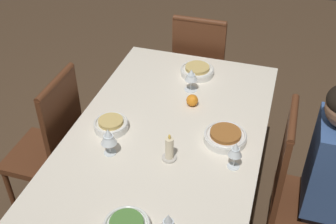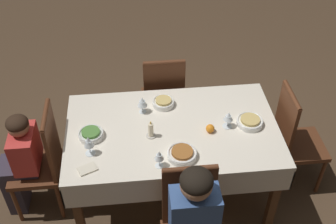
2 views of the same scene
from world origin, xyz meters
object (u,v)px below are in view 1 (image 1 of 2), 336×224
at_px(dining_table, 166,147).
at_px(bowl_north, 111,124).
at_px(chair_east, 200,72).
at_px(orange_fruit, 192,100).
at_px(bowl_east, 197,70).
at_px(wine_glass_west, 168,223).
at_px(wine_glass_north, 108,137).
at_px(candle_centerpiece, 169,150).
at_px(chair_south, 298,191).
at_px(chair_north, 52,145).
at_px(wine_glass_east, 191,76).
at_px(wine_glass_south, 235,150).
at_px(bowl_south, 225,136).

distance_m(dining_table, bowl_north, 0.30).
height_order(chair_east, orange_fruit, chair_east).
distance_m(chair_east, bowl_east, 0.51).
xyz_separation_m(bowl_north, bowl_east, (0.63, -0.29, -0.00)).
height_order(wine_glass_west, bowl_north, wine_glass_west).
bearing_deg(wine_glass_north, orange_fruit, -29.66).
bearing_deg(candle_centerpiece, wine_glass_north, 99.18).
height_order(chair_south, candle_centerpiece, chair_south).
distance_m(bowl_east, candle_centerpiece, 0.76).
distance_m(chair_south, chair_north, 1.37).
distance_m(bowl_north, wine_glass_east, 0.55).
height_order(wine_glass_west, wine_glass_east, wine_glass_west).
height_order(bowl_north, wine_glass_east, wine_glass_east).
bearing_deg(wine_glass_south, chair_east, 20.13).
height_order(chair_east, wine_glass_east, chair_east).
distance_m(wine_glass_north, wine_glass_east, 0.67).
bearing_deg(wine_glass_east, wine_glass_south, -147.86).
relative_size(chair_east, bowl_south, 4.67).
relative_size(chair_east, bowl_north, 5.67).
height_order(wine_glass_north, bowl_east, wine_glass_north).
relative_size(chair_east, wine_glass_south, 6.83).
relative_size(chair_north, wine_glass_west, 6.13).
relative_size(dining_table, bowl_south, 7.59).
height_order(dining_table, wine_glass_east, wine_glass_east).
xyz_separation_m(chair_east, bowl_north, (-1.05, 0.22, 0.27)).
height_order(bowl_south, wine_glass_north, wine_glass_north).
bearing_deg(orange_fruit, chair_north, 110.45).
xyz_separation_m(dining_table, wine_glass_south, (-0.13, -0.36, 0.19)).
xyz_separation_m(dining_table, bowl_south, (0.04, -0.29, 0.11)).
relative_size(chair_north, wine_glass_east, 7.18).
bearing_deg(chair_south, dining_table, 93.81).
xyz_separation_m(wine_glass_west, orange_fruit, (0.88, 0.13, -0.08)).
xyz_separation_m(wine_glass_north, bowl_east, (0.80, -0.23, -0.07)).
distance_m(bowl_south, bowl_north, 0.57).
bearing_deg(chair_south, bowl_north, 95.15).
height_order(bowl_south, orange_fruit, orange_fruit).
relative_size(dining_table, chair_east, 1.63).
bearing_deg(bowl_north, bowl_east, -24.98).
xyz_separation_m(wine_glass_south, wine_glass_east, (0.54, 0.34, -0.01)).
relative_size(dining_table, chair_north, 1.63).
distance_m(chair_south, wine_glass_west, 0.89).
height_order(chair_north, wine_glass_east, chair_north).
xyz_separation_m(bowl_east, orange_fruit, (-0.31, -0.05, 0.00)).
bearing_deg(dining_table, chair_south, -86.19).
distance_m(wine_glass_north, candle_centerpiece, 0.29).
bearing_deg(orange_fruit, bowl_south, -136.24).
distance_m(wine_glass_east, orange_fruit, 0.16).
height_order(chair_east, bowl_north, chair_east).
xyz_separation_m(chair_east, bowl_south, (-0.97, -0.35, 0.27)).
bearing_deg(bowl_north, orange_fruit, -47.36).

